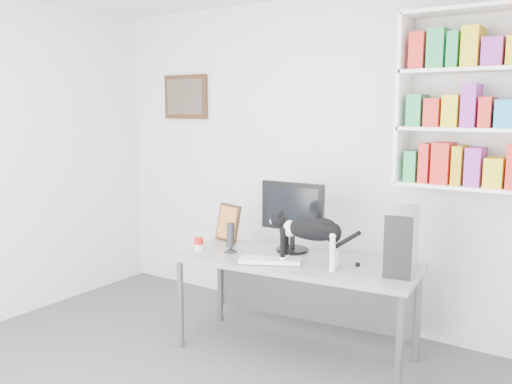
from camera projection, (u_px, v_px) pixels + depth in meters
room at (130, 189)px, 3.01m from camera, size 4.01×4.01×2.70m
bookshelf at (475, 100)px, 3.68m from camera, size 1.03×0.28×1.24m
wall_art at (186, 97)px, 5.26m from camera, size 0.52×0.04×0.42m
desk at (296, 307)px, 3.94m from camera, size 1.79×0.86×0.72m
monitor at (293, 216)px, 4.06m from camera, size 0.52×0.26×0.54m
keyboard at (270, 260)px, 3.80m from camera, size 0.46×0.34×0.03m
pc_tower at (402, 240)px, 3.58m from camera, size 0.27×0.45×0.42m
speaker at (230, 237)px, 4.06m from camera, size 0.13×0.13×0.24m
leaning_print at (228, 222)px, 4.42m from camera, size 0.27×0.16×0.31m
soup_can at (199, 244)px, 4.10m from camera, size 0.08×0.08×0.10m
cat at (311, 242)px, 3.67m from camera, size 0.59×0.24×0.36m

